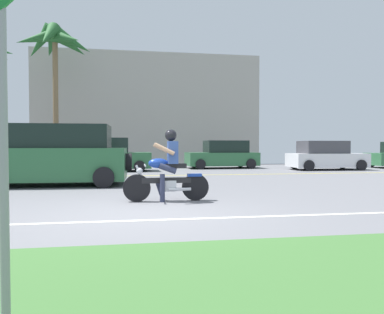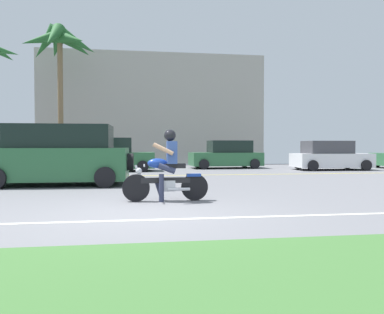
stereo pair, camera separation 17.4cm
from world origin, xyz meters
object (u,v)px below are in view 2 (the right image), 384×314
Objects in this scene: parked_car_2 at (227,155)px; palm_tree_0 at (60,45)px; parked_car_0 at (5,156)px; parked_car_3 at (330,156)px; parked_car_1 at (111,156)px; suv_nearby at (60,156)px; motorcyclist at (166,171)px; motorcyclist_distant at (32,164)px.

parked_car_2 is 0.47× the size of palm_tree_0.
parked_car_0 is 0.92× the size of parked_car_2.
parked_car_3 is at bearing -18.88° from palm_tree_0.
parked_car_1 is (5.61, -1.58, 0.04)m from parked_car_0.
palm_tree_0 is (-2.31, 11.01, 6.52)m from suv_nearby.
motorcyclist is 1.25× the size of motorcyclist_distant.
palm_tree_0 is (-3.37, 4.55, 6.68)m from parked_car_1.
suv_nearby reaches higher than motorcyclist.
suv_nearby is 2.75m from motorcyclist_distant.
motorcyclist is 0.48× the size of parked_car_2.
motorcyclist is 17.28m from palm_tree_0.
palm_tree_0 reaches higher than motorcyclist.
palm_tree_0 reaches higher than parked_car_3.
parked_car_1 reaches higher than parked_car_3.
suv_nearby is at bearing -132.52° from parked_car_2.
parked_car_3 is at bearing 25.01° from suv_nearby.
suv_nearby is 1.08× the size of parked_car_1.
parked_car_2 is (4.31, 12.09, 0.05)m from motorcyclist.
parked_car_0 is 0.94× the size of parked_car_3.
palm_tree_0 reaches higher than motorcyclist_distant.
suv_nearby reaches higher than parked_car_0.
suv_nearby is 11.11m from parked_car_2.
motorcyclist is 10.58m from parked_car_1.
parked_car_2 is 1.02× the size of parked_car_3.
suv_nearby is (-3.19, 3.91, 0.25)m from motorcyclist.
suv_nearby reaches higher than motorcyclist_distant.
suv_nearby is 2.92× the size of motorcyclist_distant.
palm_tree_0 is (2.23, 2.97, 6.73)m from parked_car_0.
motorcyclist_distant is (0.77, -8.76, -6.89)m from palm_tree_0.
motorcyclist_distant is (-1.54, 2.24, -0.38)m from suv_nearby.
parked_car_0 is 2.40× the size of motorcyclist_distant.
suv_nearby is 6.55m from parked_car_1.
parked_car_2 is at bearing 47.48° from suv_nearby.
parked_car_1 is at bearing -53.46° from palm_tree_0.
parked_car_1 is at bearing 58.34° from motorcyclist_distant.
suv_nearby is 1.22× the size of parked_car_0.
parked_car_3 is at bearing -2.77° from parked_car_1.
palm_tree_0 is (-5.50, 14.92, 6.77)m from motorcyclist.
parked_car_1 reaches higher than parked_car_0.
parked_car_3 is 14.64m from motorcyclist_distant.
parked_car_1 is 0.48× the size of palm_tree_0.
suv_nearby is at bearing -55.62° from motorcyclist_distant.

